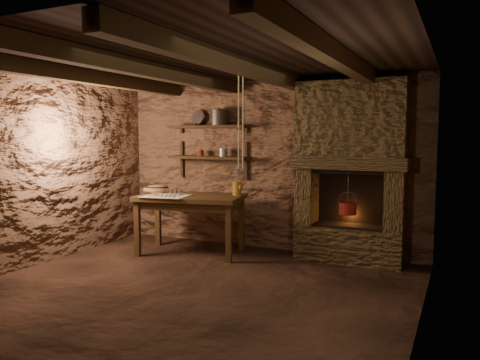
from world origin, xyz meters
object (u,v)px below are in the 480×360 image
at_px(iron_stockpot, 219,118).
at_px(red_pot, 348,208).
at_px(stoneware_jug, 237,182).
at_px(wooden_bowl, 157,190).
at_px(work_table, 191,222).

height_order(iron_stockpot, red_pot, iron_stockpot).
xyz_separation_m(stoneware_jug, wooden_bowl, (-1.16, -0.24, -0.14)).
relative_size(work_table, red_pot, 2.86).
bearing_deg(stoneware_jug, iron_stockpot, 158.71).
bearing_deg(wooden_bowl, stoneware_jug, 11.50).
xyz_separation_m(wooden_bowl, iron_stockpot, (0.72, 0.56, 1.02)).
distance_m(stoneware_jug, wooden_bowl, 1.19).
xyz_separation_m(iron_stockpot, red_pot, (1.91, -0.12, -1.16)).
bearing_deg(wooden_bowl, iron_stockpot, 38.11).
relative_size(stoneware_jug, red_pot, 0.78).
xyz_separation_m(stoneware_jug, red_pot, (1.47, 0.21, -0.28)).
bearing_deg(red_pot, iron_stockpot, 176.40).
relative_size(iron_stockpot, red_pot, 0.49).
bearing_deg(iron_stockpot, red_pot, -3.60).
bearing_deg(wooden_bowl, red_pot, 9.57).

